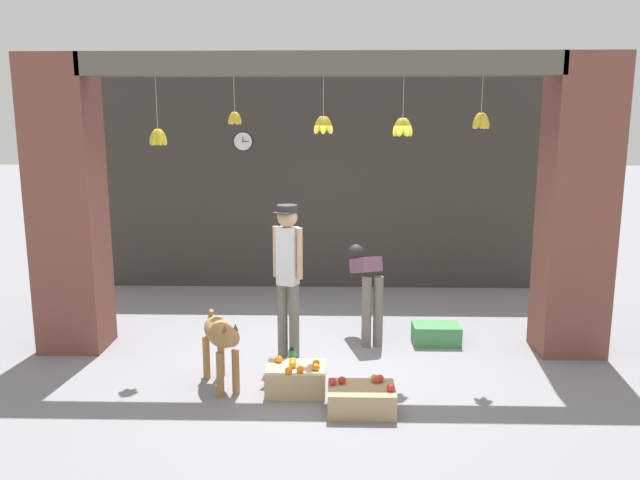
# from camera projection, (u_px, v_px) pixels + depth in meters

# --- Properties ---
(ground_plane) EXTENTS (60.00, 60.00, 0.00)m
(ground_plane) POSITION_uv_depth(u_px,v_px,m) (319.00, 358.00, 6.80)
(ground_plane) COLOR gray
(shop_back_wall) EXTENTS (6.85, 0.12, 3.24)m
(shop_back_wall) POSITION_uv_depth(u_px,v_px,m) (324.00, 183.00, 9.47)
(shop_back_wall) COLOR #38332D
(shop_back_wall) RESTS_ON ground_plane
(shop_pillar_left) EXTENTS (0.70, 0.60, 3.24)m
(shop_pillar_left) POSITION_uv_depth(u_px,v_px,m) (68.00, 207.00, 6.86)
(shop_pillar_left) COLOR brown
(shop_pillar_left) RESTS_ON ground_plane
(shop_pillar_right) EXTENTS (0.70, 0.60, 3.24)m
(shop_pillar_right) POSITION_uv_depth(u_px,v_px,m) (576.00, 208.00, 6.72)
(shop_pillar_right) COLOR brown
(shop_pillar_right) RESTS_ON ground_plane
(storefront_awning) EXTENTS (4.95, 0.25, 0.96)m
(storefront_awning) POSITION_uv_depth(u_px,v_px,m) (320.00, 68.00, 6.34)
(storefront_awning) COLOR #5B564C
(dog) EXTENTS (0.54, 0.86, 0.73)m
(dog) POSITION_uv_depth(u_px,v_px,m) (221.00, 337.00, 5.97)
(dog) COLOR #9E7042
(dog) RESTS_ON ground_plane
(shopkeeper) EXTENTS (0.32, 0.30, 1.68)m
(shopkeeper) POSITION_uv_depth(u_px,v_px,m) (288.00, 269.00, 6.64)
(shopkeeper) COLOR #6B665B
(shopkeeper) RESTS_ON ground_plane
(worker_stooping) EXTENTS (0.39, 0.81, 1.07)m
(worker_stooping) POSITION_uv_depth(u_px,v_px,m) (367.00, 281.00, 7.26)
(worker_stooping) COLOR #6B665B
(worker_stooping) RESTS_ON ground_plane
(fruit_crate_oranges) EXTENTS (0.56, 0.42, 0.32)m
(fruit_crate_oranges) POSITION_uv_depth(u_px,v_px,m) (296.00, 379.00, 5.94)
(fruit_crate_oranges) COLOR tan
(fruit_crate_oranges) RESTS_ON ground_plane
(fruit_crate_apples) EXTENTS (0.60, 0.41, 0.29)m
(fruit_crate_apples) POSITION_uv_depth(u_px,v_px,m) (362.00, 399.00, 5.54)
(fruit_crate_apples) COLOR tan
(fruit_crate_apples) RESTS_ON ground_plane
(produce_box_green) EXTENTS (0.54, 0.35, 0.23)m
(produce_box_green) POSITION_uv_depth(u_px,v_px,m) (436.00, 334.00, 7.24)
(produce_box_green) COLOR #42844C
(produce_box_green) RESTS_ON ground_plane
(water_bottle) EXTENTS (0.08, 0.08, 0.28)m
(water_bottle) POSITION_uv_depth(u_px,v_px,m) (292.00, 361.00, 6.37)
(water_bottle) COLOR #38934C
(water_bottle) RESTS_ON ground_plane
(wall_clock) EXTENTS (0.28, 0.03, 0.28)m
(wall_clock) POSITION_uv_depth(u_px,v_px,m) (243.00, 141.00, 9.31)
(wall_clock) COLOR black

